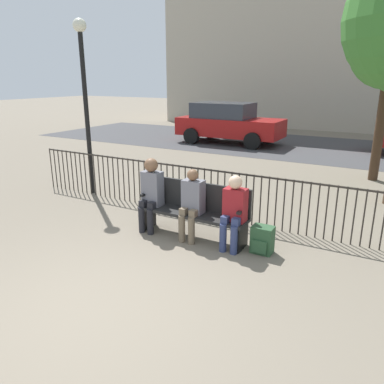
# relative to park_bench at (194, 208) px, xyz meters

# --- Properties ---
(ground_plane) EXTENTS (80.00, 80.00, 0.00)m
(ground_plane) POSITION_rel_park_bench_xyz_m (0.00, -2.42, -0.50)
(ground_plane) COLOR #706656
(park_bench) EXTENTS (1.90, 0.45, 0.92)m
(park_bench) POSITION_rel_park_bench_xyz_m (0.00, 0.00, 0.00)
(park_bench) COLOR black
(park_bench) RESTS_ON ground
(seated_person_0) EXTENTS (0.34, 0.39, 1.28)m
(seated_person_0) POSITION_rel_park_bench_xyz_m (-0.78, -0.13, 0.23)
(seated_person_0) COLOR black
(seated_person_0) RESTS_ON ground
(seated_person_1) EXTENTS (0.34, 0.39, 1.18)m
(seated_person_1) POSITION_rel_park_bench_xyz_m (0.02, -0.13, 0.16)
(seated_person_1) COLOR brown
(seated_person_1) RESTS_ON ground
(seated_person_2) EXTENTS (0.34, 0.39, 1.18)m
(seated_person_2) POSITION_rel_park_bench_xyz_m (0.76, -0.13, 0.16)
(seated_person_2) COLOR navy
(seated_person_2) RESTS_ON ground
(backpack) EXTENTS (0.32, 0.27, 0.43)m
(backpack) POSITION_rel_park_bench_xyz_m (1.21, -0.05, -0.29)
(backpack) COLOR #284C2D
(backpack) RESTS_ON ground
(fence_railing) EXTENTS (9.01, 0.03, 0.95)m
(fence_railing) POSITION_rel_park_bench_xyz_m (-0.02, 0.93, 0.06)
(fence_railing) COLOR #2D2823
(fence_railing) RESTS_ON ground
(lamp_post) EXTENTS (0.28, 0.28, 3.75)m
(lamp_post) POSITION_rel_park_bench_xyz_m (-3.29, 1.04, 1.97)
(lamp_post) COLOR black
(lamp_post) RESTS_ON ground
(street_surface) EXTENTS (24.00, 6.00, 0.01)m
(street_surface) POSITION_rel_park_bench_xyz_m (0.00, 9.58, -0.49)
(street_surface) COLOR #3D3D3F
(street_surface) RESTS_ON ground
(parked_car_0) EXTENTS (4.20, 1.94, 1.62)m
(parked_car_0) POSITION_rel_park_bench_xyz_m (-3.38, 8.90, 0.34)
(parked_car_0) COLOR maroon
(parked_car_0) RESTS_ON ground
(building_facade) EXTENTS (20.00, 6.00, 12.04)m
(building_facade) POSITION_rel_park_bench_xyz_m (0.00, 17.58, 5.52)
(building_facade) COLOR #B2A893
(building_facade) RESTS_ON ground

